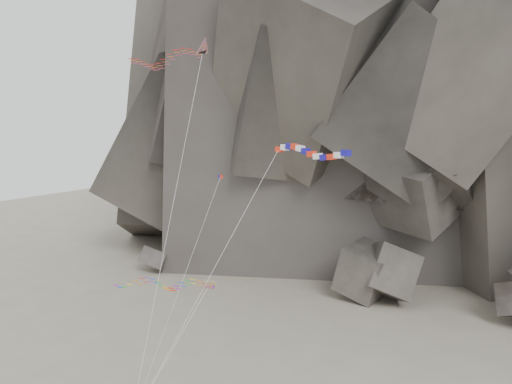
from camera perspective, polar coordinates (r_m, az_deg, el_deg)
The scene contains 6 objects.
headland at distance 117.46m, azimuth 16.38°, elevation 14.83°, with size 110.00×70.00×84.00m, color #4C463E, non-canonical shape.
boulder_field at distance 81.91m, azimuth 20.91°, elevation -9.83°, with size 80.80×16.46×9.86m.
delta_kite at distance 61.66m, azimuth -9.48°, elevation 13.00°, with size 13.12×16.11×32.72m.
banner_kite at distance 45.85m, azimuth 5.23°, elevation 3.86°, with size 15.70×11.06×22.67m.
parafoil_kite at distance 56.22m, azimuth -9.83°, elevation -8.97°, with size 12.25×9.06×10.07m.
pennant_kite at distance 50.43m, azimuth -5.60°, elevation -3.97°, with size 2.78×9.90×19.66m.
Camera 1 is at (28.43, -42.93, 26.69)m, focal length 40.00 mm.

